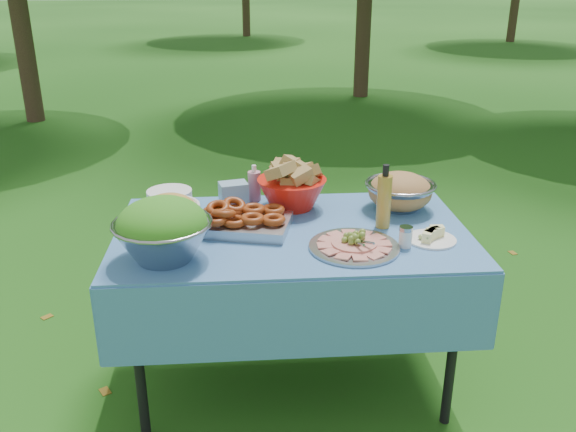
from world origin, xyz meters
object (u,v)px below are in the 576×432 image
at_px(picnic_table, 292,309).
at_px(pasta_bowl_steel, 400,191).
at_px(oil_bottle, 384,196).
at_px(salad_bowl, 163,230).
at_px(charcuterie_platter, 354,239).
at_px(plate_stack, 170,199).
at_px(bread_bowl, 292,186).

distance_m(picnic_table, pasta_bowl_steel, 0.72).
distance_m(picnic_table, oil_bottle, 0.64).
xyz_separation_m(salad_bowl, charcuterie_platter, (0.72, 0.04, -0.08)).
relative_size(picnic_table, plate_stack, 7.17).
bearing_deg(plate_stack, charcuterie_platter, -33.33).
height_order(salad_bowl, bread_bowl, salad_bowl).
height_order(charcuterie_platter, oil_bottle, oil_bottle).
bearing_deg(bread_bowl, oil_bottle, -35.19).
bearing_deg(picnic_table, bread_bowl, 85.62).
distance_m(bread_bowl, charcuterie_platter, 0.51).
height_order(pasta_bowl_steel, charcuterie_platter, pasta_bowl_steel).
xyz_separation_m(plate_stack, bread_bowl, (0.55, -0.04, 0.06)).
bearing_deg(charcuterie_platter, pasta_bowl_steel, 55.87).
height_order(salad_bowl, charcuterie_platter, salad_bowl).
bearing_deg(plate_stack, picnic_table, -29.57).
bearing_deg(plate_stack, pasta_bowl_steel, -4.71).
bearing_deg(pasta_bowl_steel, oil_bottle, -120.40).
height_order(plate_stack, pasta_bowl_steel, pasta_bowl_steel).
height_order(plate_stack, bread_bowl, bread_bowl).
relative_size(picnic_table, bread_bowl, 4.67).
distance_m(picnic_table, salad_bowl, 0.74).
relative_size(pasta_bowl_steel, charcuterie_platter, 0.88).
bearing_deg(picnic_table, charcuterie_platter, -41.03).
bearing_deg(picnic_table, pasta_bowl_steel, 23.19).
bearing_deg(bread_bowl, picnic_table, -94.38).
relative_size(plate_stack, bread_bowl, 0.65).
relative_size(bread_bowl, oil_bottle, 1.15).
bearing_deg(oil_bottle, plate_stack, 162.17).
height_order(picnic_table, oil_bottle, oil_bottle).
xyz_separation_m(picnic_table, salad_bowl, (-0.50, -0.24, 0.50)).
bearing_deg(oil_bottle, charcuterie_platter, -127.63).
bearing_deg(salad_bowl, picnic_table, 25.47).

